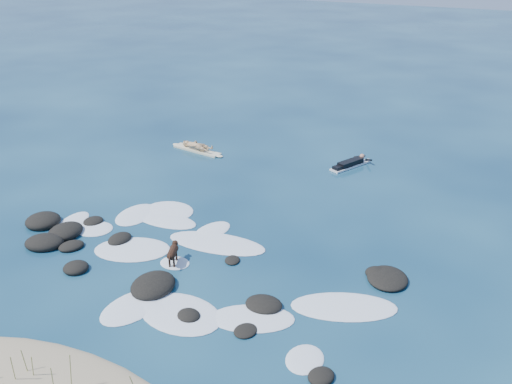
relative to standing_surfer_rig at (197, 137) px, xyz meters
The scene contains 7 objects.
ground 10.81m from the standing_surfer_rig, 58.59° to the right, with size 160.00×160.00×0.00m, color #0A2642.
dune_grass 17.99m from the standing_surfer_rig, 72.13° to the right, with size 4.03×2.01×1.21m.
reef_rocks 11.17m from the standing_surfer_rig, 70.25° to the right, with size 15.17×6.78×0.56m.
breaking_foam 11.23m from the standing_surfer_rig, 61.64° to the right, with size 14.20×8.43×0.12m.
standing_surfer_rig is the anchor object (origin of this frame).
paddling_surfer_rig 8.24m from the standing_surfer_rig, ahead, with size 1.74×2.59×0.47m.
dog 11.39m from the standing_surfer_rig, 63.66° to the right, with size 0.57×1.15×0.76m.
Camera 1 is at (9.43, -15.43, 10.76)m, focal length 40.00 mm.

